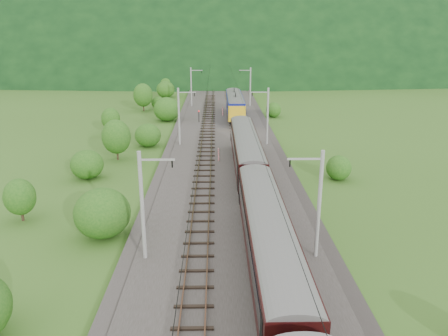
{
  "coord_description": "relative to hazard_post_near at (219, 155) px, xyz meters",
  "views": [
    {
      "loc": [
        -1.0,
        -28.21,
        16.21
      ],
      "look_at": [
        -0.24,
        13.88,
        2.6
      ],
      "focal_mm": 35.0,
      "sensor_mm": 36.0,
      "label": 1
    }
  ],
  "objects": [
    {
      "name": "vegetation_left",
      "position": [
        -12.57,
        -1.73,
        1.12
      ],
      "size": [
        11.92,
        142.55,
        5.55
      ],
      "color": "#1B5115",
      "rests_on": "ground"
    },
    {
      "name": "catenary_left",
      "position": [
        -5.4,
        8.07,
        3.4
      ],
      "size": [
        2.54,
        192.28,
        8.0
      ],
      "color": "gray",
      "rests_on": "railbed"
    },
    {
      "name": "mountain_main",
      "position": [
        0.72,
        236.07,
        -1.1
      ],
      "size": [
        504.0,
        360.0,
        244.0
      ],
      "primitive_type": "ellipsoid",
      "color": "black",
      "rests_on": "ground"
    },
    {
      "name": "overhead_wires",
      "position": [
        0.72,
        -13.93,
        6.0
      ],
      "size": [
        4.83,
        198.0,
        0.03
      ],
      "color": "black",
      "rests_on": "ground"
    },
    {
      "name": "ground",
      "position": [
        0.72,
        -23.93,
        -1.1
      ],
      "size": [
        600.0,
        600.0,
        0.0
      ],
      "primitive_type": "plane",
      "color": "#365A1C",
      "rests_on": "ground"
    },
    {
      "name": "signal",
      "position": [
        -3.31,
        23.45,
        0.39
      ],
      "size": [
        0.23,
        0.23,
        2.04
      ],
      "color": "black",
      "rests_on": "railbed"
    },
    {
      "name": "vegetation_right",
      "position": [
        12.55,
        -12.09,
        0.08
      ],
      "size": [
        5.91,
        96.23,
        2.54
      ],
      "color": "#1B5115",
      "rests_on": "ground"
    },
    {
      "name": "catenary_right",
      "position": [
        6.84,
        8.07,
        3.4
      ],
      "size": [
        2.54,
        192.28,
        8.0
      ],
      "color": "gray",
      "rests_on": "railbed"
    },
    {
      "name": "track_right",
      "position": [
        3.12,
        -13.93,
        -0.73
      ],
      "size": [
        2.4,
        220.0,
        0.27
      ],
      "color": "#543524",
      "rests_on": "railbed"
    },
    {
      "name": "track_left",
      "position": [
        -1.68,
        -13.93,
        -0.73
      ],
      "size": [
        2.4,
        220.0,
        0.27
      ],
      "color": "#543524",
      "rests_on": "railbed"
    },
    {
      "name": "hazard_post_near",
      "position": [
        0.0,
        0.0,
        0.0
      ],
      "size": [
        0.17,
        0.17,
        1.61
      ],
      "primitive_type": "cylinder",
      "color": "red",
      "rests_on": "railbed"
    },
    {
      "name": "hazard_post_far",
      "position": [
        0.96,
        29.05,
        0.05
      ],
      "size": [
        0.18,
        0.18,
        1.71
      ],
      "primitive_type": "cylinder",
      "color": "red",
      "rests_on": "railbed"
    },
    {
      "name": "mountain_ridge",
      "position": [
        -119.28,
        276.07,
        -1.1
      ],
      "size": [
        336.0,
        280.0,
        132.0
      ],
      "primitive_type": "ellipsoid",
      "color": "black",
      "rests_on": "ground"
    },
    {
      "name": "railbed",
      "position": [
        0.72,
        -13.93,
        -0.95
      ],
      "size": [
        14.0,
        220.0,
        0.3
      ],
      "primitive_type": "cube",
      "color": "#38332D",
      "rests_on": "ground"
    }
  ]
}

